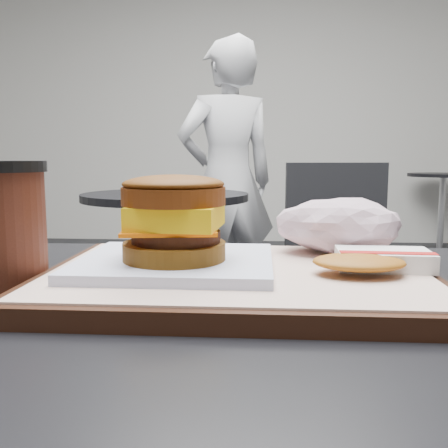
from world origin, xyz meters
TOP-DOWN VIEW (x-y plane):
  - serving_tray at (0.03, 0.06)m, footprint 0.38×0.28m
  - breakfast_sandwich at (-0.03, 0.05)m, footprint 0.19×0.17m
  - hash_brown at (0.16, 0.06)m, footprint 0.12×0.09m
  - crumpled_wrapper at (0.14, 0.15)m, footprint 0.14×0.11m
  - coffee_cup at (-0.20, 0.04)m, footprint 0.09×0.09m
  - neighbor_table at (-0.35, 1.65)m, footprint 0.70×0.70m
  - napkin at (-0.43, 1.57)m, footprint 0.13×0.13m
  - neighbor_chair at (0.23, 1.56)m, footprint 0.63×0.47m
  - patron at (-0.13, 2.33)m, footprint 0.66×0.56m
  - bg_table_far at (1.80, 4.50)m, footprint 0.66×0.66m

SIDE VIEW (x-z plane):
  - neighbor_chair at x=0.23m, z-range 0.07..0.95m
  - neighbor_table at x=-0.35m, z-range 0.18..0.93m
  - bg_table_far at x=1.80m, z-range 0.19..0.94m
  - napkin at x=-0.43m, z-range 0.75..0.75m
  - patron at x=-0.13m, z-range 0.00..1.54m
  - serving_tray at x=0.03m, z-range 0.77..0.79m
  - hash_brown at x=0.16m, z-range 0.79..0.81m
  - crumpled_wrapper at x=0.14m, z-range 0.79..0.85m
  - breakfast_sandwich at x=-0.03m, z-range 0.78..0.88m
  - coffee_cup at x=-0.20m, z-range 0.77..0.90m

